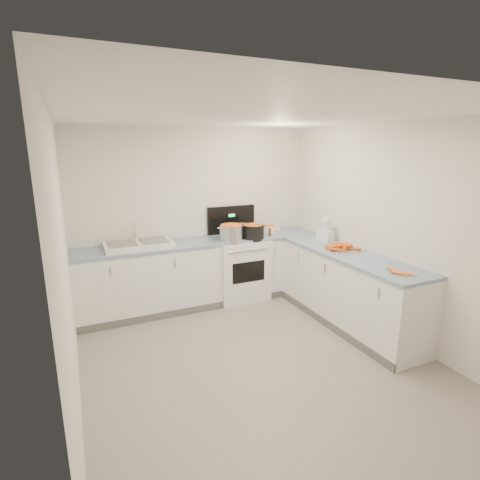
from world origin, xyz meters
name	(u,v)px	position (x,y,z in m)	size (l,w,h in m)	color
floor	(257,360)	(0.00, 0.00, 0.00)	(3.50, 4.00, 0.00)	gray
ceiling	(260,116)	(0.00, 0.00, 2.50)	(3.50, 4.00, 0.00)	silver
wall_back	(196,215)	(0.00, 2.00, 1.25)	(3.50, 2.50, 0.00)	silver
wall_front	(434,338)	(0.00, -2.00, 1.25)	(3.50, 2.50, 0.00)	silver
wall_left	(65,271)	(-1.75, 0.00, 1.25)	(4.00, 2.50, 0.00)	silver
wall_right	(390,232)	(1.75, 0.00, 1.25)	(4.00, 2.50, 0.00)	silver
counter_back	(204,272)	(0.00, 1.70, 0.47)	(3.50, 0.62, 0.94)	white
counter_right	(348,289)	(1.45, 0.30, 0.47)	(0.62, 2.20, 0.94)	white
stove	(239,267)	(0.55, 1.69, 0.47)	(0.76, 0.65, 1.36)	white
sink	(138,244)	(-0.90, 1.70, 0.98)	(0.86, 0.52, 0.31)	white
steel_pot	(232,233)	(0.37, 1.54, 1.04)	(0.33, 0.33, 0.24)	silver
black_pot	(253,232)	(0.71, 1.52, 1.03)	(0.31, 0.31, 0.22)	black
wooden_spoon	(253,224)	(0.71, 1.52, 1.15)	(0.02, 0.02, 0.40)	#AD7A47
mixing_bowl	(270,229)	(1.10, 1.74, 1.00)	(0.24, 0.24, 0.11)	white
extract_bottle	(270,233)	(0.99, 1.55, 0.99)	(0.04, 0.04, 0.10)	#593319
spice_jar	(278,232)	(1.13, 1.55, 0.98)	(0.05, 0.05, 0.08)	#E5B266
food_processor	(326,231)	(1.57, 0.98, 1.08)	(0.21, 0.24, 0.34)	white
carrot_pile	(339,247)	(1.43, 0.50, 0.98)	(0.43, 0.40, 0.09)	orange
peeled_carrots	(401,272)	(1.39, -0.53, 0.96)	(0.17, 0.36, 0.04)	orange
peelings	(123,243)	(-1.09, 1.69, 1.02)	(0.14, 0.20, 0.01)	tan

